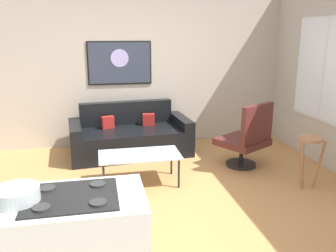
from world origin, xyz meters
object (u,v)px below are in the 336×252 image
object	(u,v)px
couch	(130,137)
armchair	(247,138)
coffee_table	(140,156)
bar_stool	(309,149)
mixing_bowl	(17,196)
wall_painting	(120,63)

from	to	relation	value
couch	armchair	distance (m)	1.91
coffee_table	armchair	xyz separation A→B (m)	(1.63, 0.27, 0.08)
armchair	bar_stool	size ratio (longest dim) A/B	1.45
couch	mixing_bowl	world-z (taller)	mixing_bowl
couch	armchair	size ratio (longest dim) A/B	2.03
coffee_table	mixing_bowl	bearing A→B (deg)	-115.18
armchair	wall_painting	bearing A→B (deg)	139.15
couch	mixing_bowl	size ratio (longest dim) A/B	7.01
armchair	couch	bearing A→B (deg)	149.78
coffee_table	wall_painting	xyz separation A→B (m)	(-0.11, 1.78, 1.07)
coffee_table	mixing_bowl	distance (m)	2.50
coffee_table	bar_stool	xyz separation A→B (m)	(2.13, -0.53, 0.14)
couch	coffee_table	distance (m)	1.23
couch	bar_stool	bearing A→B (deg)	-39.54
coffee_table	bar_stool	bearing A→B (deg)	-14.10
couch	wall_painting	world-z (taller)	wall_painting
armchair	mixing_bowl	bearing A→B (deg)	-137.19
couch	bar_stool	xyz separation A→B (m)	(2.14, -1.76, 0.24)
coffee_table	wall_painting	bearing A→B (deg)	93.41
couch	wall_painting	bearing A→B (deg)	99.86
coffee_table	armchair	world-z (taller)	armchair
armchair	wall_painting	xyz separation A→B (m)	(-1.74, 1.50, 1.00)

